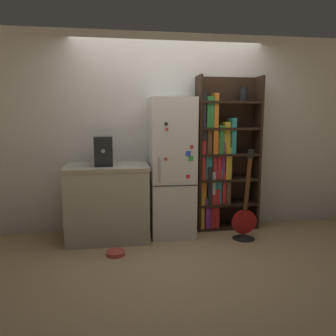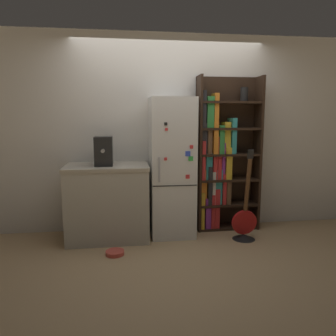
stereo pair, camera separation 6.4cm
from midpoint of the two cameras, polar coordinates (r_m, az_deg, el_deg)
name	(u,v)px [view 2 (the right image)]	position (r m, az deg, el deg)	size (l,w,h in m)	color
ground_plane	(174,238)	(4.24, 1.43, -12.11)	(16.00, 16.00, 0.00)	tan
wall_back	(169,133)	(4.44, 0.52, 6.03)	(8.00, 0.05, 2.60)	silver
refrigerator	(172,168)	(4.18, 1.10, 0.06)	(0.55, 0.58, 1.76)	white
bookshelf	(220,161)	(4.48, 9.44, 1.25)	(0.84, 0.30, 2.05)	black
kitchen_counter	(108,202)	(4.18, -9.98, -5.83)	(1.01, 0.66, 0.93)	#BCB7A8
espresso_machine	(104,151)	(4.04, -10.69, 2.93)	(0.21, 0.33, 0.35)	black
guitar	(244,226)	(4.27, 13.55, -9.83)	(0.31, 0.28, 1.14)	black
pet_bowl	(115,252)	(3.80, -8.74, -14.33)	(0.21, 0.21, 0.05)	#D84C3F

